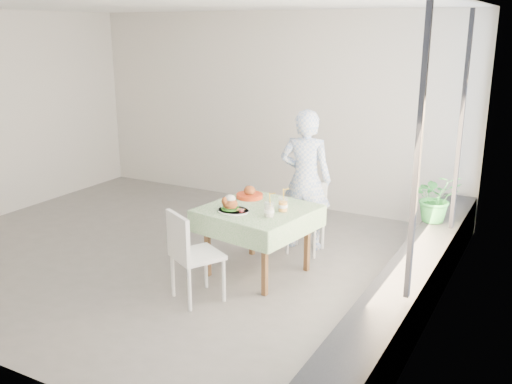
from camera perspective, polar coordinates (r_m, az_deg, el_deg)
The scene contains 15 objects.
floor at distance 6.80m, azimuth -8.40°, elevation -6.19°, with size 6.00×6.00×0.00m, color #5B5957.
ceiling at distance 6.31m, azimuth -9.48°, elevation 18.07°, with size 6.00×6.00×0.00m, color white.
wall_back at distance 8.50m, azimuth 1.45°, elevation 8.26°, with size 6.00×0.02×2.80m, color beige.
wall_right at distance 5.19m, azimuth 18.48°, elevation 2.33°, with size 0.02×5.00×2.80m, color beige.
window_pane at distance 5.14m, azimuth 18.40°, elevation 5.08°, with size 0.01×4.80×2.18m, color #D1E0F9.
window_ledge at distance 5.60m, azimuth 15.40°, elevation -8.91°, with size 0.40×4.80×0.50m, color black.
cafe_table at distance 6.08m, azimuth 0.19°, elevation -4.12°, with size 1.19×1.19×0.74m.
chair_far at distance 6.77m, azimuth 5.01°, elevation -3.90°, with size 0.42×0.42×0.81m.
chair_near at distance 5.60m, azimuth -5.98°, elevation -8.04°, with size 0.58×0.58×0.91m.
diner at distance 6.73m, azimuth 4.96°, elevation 1.22°, with size 0.61×0.40×1.68m, color #8AA9DE.
main_dish at distance 5.86m, azimuth -2.44°, elevation -1.42°, with size 0.34×0.34×0.18m.
juice_cup_orange at distance 5.86m, azimuth 2.71°, elevation -1.32°, with size 0.10×0.10×0.29m.
juice_cup_lemonade at distance 5.69m, azimuth 1.33°, elevation -1.82°, with size 0.11×0.11×0.30m.
second_dish at distance 6.32m, azimuth -0.65°, elevation -0.23°, with size 0.29×0.29×0.14m.
potted_plant at distance 6.54m, azimuth 17.57°, elevation -0.51°, with size 0.49×0.43×0.55m, color #297B35.
Camera 1 is at (3.86, -4.98, 2.56)m, focal length 40.00 mm.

